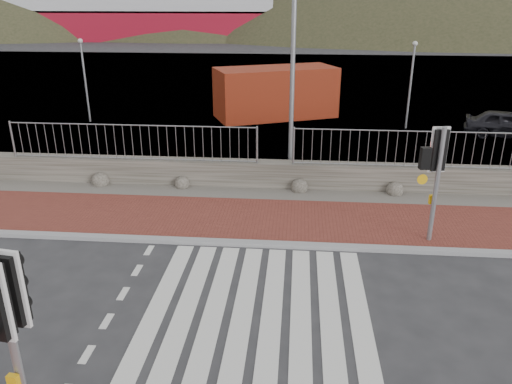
# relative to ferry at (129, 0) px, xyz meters

# --- Properties ---
(ground) EXTENTS (220.00, 220.00, 0.00)m
(ground) POSITION_rel_ferry_xyz_m (24.65, -67.90, -5.36)
(ground) COLOR #28282B
(ground) RESTS_ON ground
(sidewalk_far) EXTENTS (40.00, 3.00, 0.08)m
(sidewalk_far) POSITION_rel_ferry_xyz_m (24.65, -63.40, -5.32)
(sidewalk_far) COLOR brown
(sidewalk_far) RESTS_ON ground
(kerb_far) EXTENTS (40.00, 0.25, 0.12)m
(kerb_far) POSITION_rel_ferry_xyz_m (24.65, -64.90, -5.31)
(kerb_far) COLOR gray
(kerb_far) RESTS_ON ground
(zebra_crossing) EXTENTS (4.62, 5.60, 0.01)m
(zebra_crossing) POSITION_rel_ferry_xyz_m (24.65, -67.90, -5.36)
(zebra_crossing) COLOR silver
(zebra_crossing) RESTS_ON ground
(gravel_strip) EXTENTS (40.00, 1.50, 0.06)m
(gravel_strip) POSITION_rel_ferry_xyz_m (24.65, -61.40, -5.33)
(gravel_strip) COLOR #59544C
(gravel_strip) RESTS_ON ground
(stone_wall) EXTENTS (40.00, 0.60, 0.90)m
(stone_wall) POSITION_rel_ferry_xyz_m (24.65, -60.60, -4.91)
(stone_wall) COLOR #464239
(stone_wall) RESTS_ON ground
(railing) EXTENTS (18.07, 0.07, 1.22)m
(railing) POSITION_rel_ferry_xyz_m (24.65, -60.75, -3.54)
(railing) COLOR gray
(railing) RESTS_ON stone_wall
(quay) EXTENTS (120.00, 40.00, 0.50)m
(quay) POSITION_rel_ferry_xyz_m (24.65, -40.00, -5.36)
(quay) COLOR #4C4C4F
(quay) RESTS_ON ground
(water) EXTENTS (220.00, 50.00, 0.05)m
(water) POSITION_rel_ferry_xyz_m (24.65, -5.00, -5.36)
(water) COLOR #3F4C54
(water) RESTS_ON ground
(ferry) EXTENTS (50.00, 16.00, 20.00)m
(ferry) POSITION_rel_ferry_xyz_m (0.00, 0.00, 0.00)
(ferry) COLOR maroon
(ferry) RESTS_ON ground
(hills_backdrop) EXTENTS (254.00, 90.00, 100.00)m
(hills_backdrop) POSITION_rel_ferry_xyz_m (31.40, 20.00, -28.42)
(hills_backdrop) COLOR #2C2F1C
(hills_backdrop) RESTS_ON ground
(traffic_signal_near) EXTENTS (0.48, 0.33, 3.10)m
(traffic_signal_near) POSITION_rel_ferry_xyz_m (21.60, -71.25, -3.13)
(traffic_signal_near) COLOR gray
(traffic_signal_near) RESTS_ON ground
(traffic_signal_far) EXTENTS (0.76, 0.34, 3.13)m
(traffic_signal_far) POSITION_rel_ferry_xyz_m (28.89, -64.31, -3.08)
(traffic_signal_far) COLOR gray
(traffic_signal_far) RESTS_ON ground
(streetlight) EXTENTS (1.79, 0.93, 8.96)m
(streetlight) POSITION_rel_ferry_xyz_m (25.28, -59.86, -0.32)
(streetlight) COLOR gray
(streetlight) RESTS_ON ground
(shipping_container) EXTENTS (6.72, 4.83, 2.59)m
(shipping_container) POSITION_rel_ferry_xyz_m (24.15, -50.11, -4.07)
(shipping_container) COLOR maroon
(shipping_container) RESTS_ON ground
(car_a) EXTENTS (3.88, 2.42, 1.23)m
(car_a) POSITION_rel_ferry_xyz_m (34.87, -53.35, -4.75)
(car_a) COLOR black
(car_a) RESTS_ON ground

